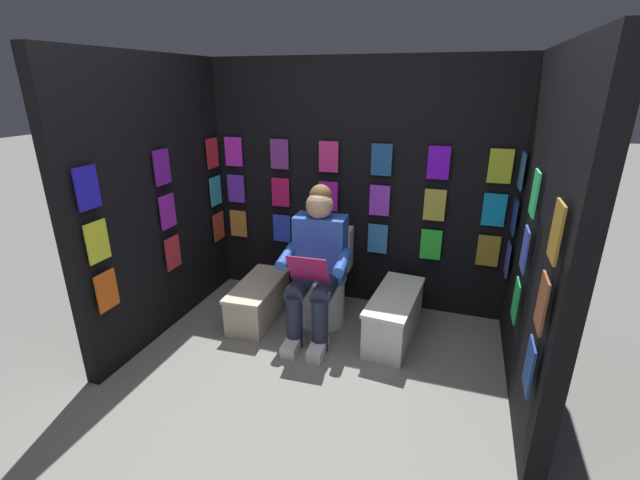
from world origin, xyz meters
TOP-DOWN VIEW (x-y plane):
  - ground_plane at (0.00, 0.00)m, footprint 30.00×30.00m
  - display_wall_back at (0.00, -1.79)m, footprint 2.71×0.14m
  - display_wall_left at (-1.35, -0.87)m, footprint 0.14×1.75m
  - display_wall_right at (1.35, -0.87)m, footprint 0.14×1.75m
  - toilet at (0.14, -1.33)m, footprint 0.41×0.56m
  - person_reading at (0.13, -1.11)m, footprint 0.54×0.70m
  - comic_longbox_near at (-0.48, -1.20)m, footprint 0.38×0.82m
  - comic_longbox_far at (0.67, -1.15)m, footprint 0.36×0.77m

SIDE VIEW (x-z plane):
  - ground_plane at x=0.00m, z-range 0.00..0.00m
  - comic_longbox_far at x=0.67m, z-range 0.00..0.33m
  - comic_longbox_near at x=-0.48m, z-range 0.00..0.38m
  - toilet at x=0.14m, z-range -0.06..0.71m
  - person_reading at x=0.13m, z-range 0.00..1.20m
  - display_wall_back at x=0.00m, z-range 0.00..2.12m
  - display_wall_left at x=-1.35m, z-range 0.00..2.12m
  - display_wall_right at x=1.35m, z-range 0.00..2.12m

